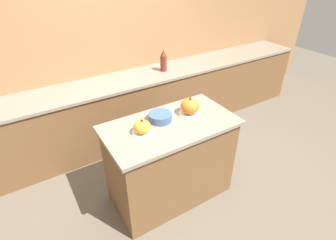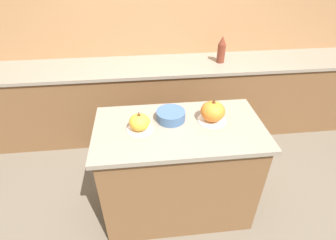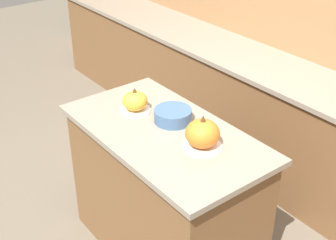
# 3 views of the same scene
# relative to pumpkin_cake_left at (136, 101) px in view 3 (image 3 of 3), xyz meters

# --- Properties ---
(kitchen_island) EXTENTS (1.26, 0.68, 0.91)m
(kitchen_island) POSITION_rel_pumpkin_cake_left_xyz_m (0.29, -0.00, -0.52)
(kitchen_island) COLOR brown
(kitchen_island) RESTS_ON ground_plane
(back_counter) EXTENTS (6.00, 0.60, 0.89)m
(back_counter) POSITION_rel_pumpkin_cake_left_xyz_m (0.29, 1.20, -0.53)
(back_counter) COLOR brown
(back_counter) RESTS_ON ground_plane
(pumpkin_cake_left) EXTENTS (0.19, 0.19, 0.15)m
(pumpkin_cake_left) POSITION_rel_pumpkin_cake_left_xyz_m (0.00, 0.00, 0.00)
(pumpkin_cake_left) COLOR white
(pumpkin_cake_left) RESTS_ON kitchen_island
(pumpkin_cake_right) EXTENTS (0.22, 0.22, 0.19)m
(pumpkin_cake_right) POSITION_rel_pumpkin_cake_left_xyz_m (0.55, 0.05, 0.02)
(pumpkin_cake_right) COLOR white
(pumpkin_cake_right) RESTS_ON kitchen_island
(mixing_bowl) EXTENTS (0.22, 0.22, 0.08)m
(mixing_bowl) POSITION_rel_pumpkin_cake_left_xyz_m (0.24, 0.10, -0.02)
(mixing_bowl) COLOR #3D5B84
(mixing_bowl) RESTS_ON kitchen_island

